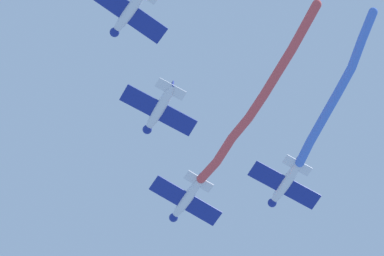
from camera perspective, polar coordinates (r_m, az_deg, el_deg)
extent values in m
ellipsoid|color=silver|center=(79.47, -0.35, -4.75)|extent=(2.32, 4.94, 0.99)
sphere|color=navy|center=(80.36, -1.24, -6.00)|extent=(1.05, 1.05, 0.84)
ellipsoid|color=#1E2847|center=(80.03, -0.58, -4.96)|extent=(0.98, 1.35, 0.53)
cube|color=navy|center=(79.41, -0.42, -4.88)|extent=(7.25, 3.58, 0.13)
cube|color=silver|center=(78.81, 0.45, -3.60)|extent=(2.91, 1.67, 0.11)
cube|color=navy|center=(79.31, 0.41, -3.49)|extent=(0.44, 1.10, 1.37)
cylinder|color=#DB4C4C|center=(78.24, 1.13, -2.85)|extent=(1.70, 2.34, 0.96)
cylinder|color=#DB4C4C|center=(77.50, 2.16, -1.49)|extent=(1.46, 2.82, 0.89)
cylinder|color=#DB4C4C|center=(76.52, 3.23, -0.02)|extent=(1.83, 2.70, 1.48)
cylinder|color=#DB4C4C|center=(75.49, 4.32, 1.46)|extent=(1.67, 2.84, 1.39)
cylinder|color=#DB4C4C|center=(74.63, 5.33, 3.04)|extent=(1.49, 2.59, 1.17)
cylinder|color=#DB4C4C|center=(74.14, 6.24, 4.51)|extent=(1.50, 2.28, 1.18)
cylinder|color=#DB4C4C|center=(73.63, 7.12, 6.01)|extent=(1.48, 2.58, 1.44)
cylinder|color=#DB4C4C|center=(72.89, 7.94, 7.48)|extent=(1.35, 2.23, 1.49)
sphere|color=#DB4C4C|center=(78.54, 0.60, -3.43)|extent=(0.81, 0.81, 0.81)
sphere|color=#DB4C4C|center=(77.96, 1.65, -2.28)|extent=(0.81, 0.81, 0.81)
sphere|color=#DB4C4C|center=(77.07, 2.67, -0.69)|extent=(0.81, 0.81, 0.81)
sphere|color=#DB4C4C|center=(76.00, 3.79, 0.66)|extent=(0.81, 0.81, 0.81)
sphere|color=#DB4C4C|center=(75.00, 4.86, 2.26)|extent=(0.81, 0.81, 0.81)
sphere|color=#DB4C4C|center=(74.27, 5.80, 3.81)|extent=(0.81, 0.81, 0.81)
sphere|color=#DB4C4C|center=(74.02, 6.67, 5.21)|extent=(0.81, 0.81, 0.81)
sphere|color=#DB4C4C|center=(73.26, 7.57, 6.81)|extent=(0.81, 0.81, 0.81)
sphere|color=#DB4C4C|center=(72.54, 8.32, 8.16)|extent=(0.81, 0.81, 0.81)
ellipsoid|color=silver|center=(76.01, -2.17, 1.31)|extent=(2.08, 4.96, 0.99)
sphere|color=navy|center=(76.78, -3.01, -0.10)|extent=(1.02, 1.02, 0.84)
ellipsoid|color=#1E2847|center=(76.56, -2.38, 1.04)|extent=(0.92, 1.33, 0.53)
cube|color=navy|center=(75.94, -2.24, 1.18)|extent=(7.26, 3.24, 0.13)
cube|color=silver|center=(75.47, -1.43, 2.60)|extent=(2.90, 1.54, 0.11)
cube|color=navy|center=(75.99, -1.45, 2.67)|extent=(0.38, 1.11, 1.37)
ellipsoid|color=silver|center=(79.58, 6.25, -3.69)|extent=(2.13, 4.95, 0.99)
sphere|color=navy|center=(80.33, 5.37, -4.99)|extent=(1.02, 1.02, 0.84)
ellipsoid|color=#1E2847|center=(80.11, 5.99, -3.92)|extent=(0.93, 1.34, 0.53)
cube|color=navy|center=(79.51, 6.20, -3.82)|extent=(7.26, 3.30, 0.13)
cube|color=silver|center=(79.05, 7.04, -2.50)|extent=(2.90, 1.56, 0.11)
cube|color=navy|center=(79.55, 6.96, -2.40)|extent=(0.39, 1.10, 1.37)
cylinder|color=#4C75DB|center=(78.61, 7.53, -1.64)|extent=(1.43, 2.21, 1.40)
cylinder|color=#4C75DB|center=(78.22, 8.32, -0.14)|extent=(1.61, 2.74, 1.44)
cylinder|color=#4C75DB|center=(77.77, 9.27, 1.55)|extent=(1.45, 2.81, 1.10)
cylinder|color=#4C75DB|center=(77.55, 10.18, 3.20)|extent=(1.64, 2.58, 1.67)
cylinder|color=#4C75DB|center=(77.45, 10.95, 4.93)|extent=(1.04, 2.79, 1.29)
cylinder|color=#4C75DB|center=(77.48, 11.64, 6.72)|extent=(1.30, 2.65, 1.71)
sphere|color=#4C75DB|center=(78.81, 7.20, -2.32)|extent=(0.82, 0.82, 0.82)
sphere|color=#4C75DB|center=(78.42, 7.86, -0.96)|extent=(0.82, 0.82, 0.82)
sphere|color=#4C75DB|center=(78.04, 8.79, 0.70)|extent=(0.82, 0.82, 0.82)
sphere|color=#4C75DB|center=(77.52, 9.75, 2.40)|extent=(0.82, 0.82, 0.82)
sphere|color=#4C75DB|center=(77.59, 10.61, 3.99)|extent=(0.82, 0.82, 0.82)
sphere|color=#4C75DB|center=(77.34, 11.30, 5.87)|extent=(0.82, 0.82, 0.82)
sphere|color=#4C75DB|center=(77.63, 11.99, 7.58)|extent=(0.82, 0.82, 0.82)
ellipsoid|color=silver|center=(73.27, -4.17, 7.81)|extent=(2.56, 4.91, 0.99)
sphere|color=navy|center=(73.85, -5.19, 6.38)|extent=(1.08, 1.08, 0.84)
ellipsoid|color=#1E2847|center=(73.78, -4.42, 7.50)|extent=(1.03, 1.37, 0.53)
cube|color=navy|center=(73.18, -4.25, 7.68)|extent=(7.21, 3.92, 0.13)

